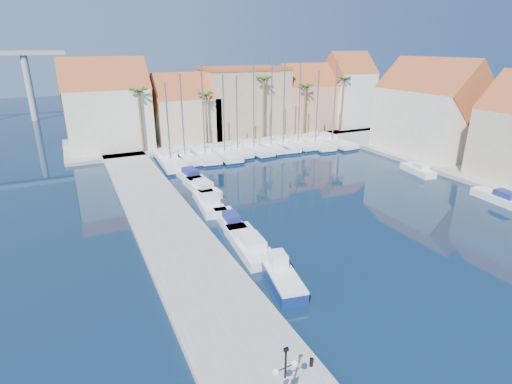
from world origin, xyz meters
The scene contains 36 objects.
ground centered at (0.00, 0.00, 0.00)m, with size 260.00×260.00×0.00m, color black.
quay_west centered at (-9.00, 13.50, 0.25)m, with size 6.00×77.00×0.50m, color gray.
shore_north centered at (10.00, 48.00, 0.25)m, with size 54.00×16.00×0.50m, color gray.
shore_east centered at (32.00, 15.00, 0.25)m, with size 12.00×60.00×0.50m, color gray.
lamp_post centered at (-9.23, -6.85, 2.92)m, with size 1.25×0.39×3.68m.
bollard centered at (-6.60, -4.91, 0.73)m, with size 0.18×0.18×0.46m, color black.
fishing_boat centered at (-4.03, 2.83, 0.62)m, with size 2.72×5.58×1.87m.
motorboat_west_0 centered at (-4.00, 8.19, 0.51)m, with size 2.86×7.24×1.40m.
motorboat_west_1 centered at (-3.72, 13.14, 0.51)m, with size 2.14×5.45×1.40m.
motorboat_west_2 centered at (-3.96, 18.20, 0.51)m, with size 2.80×6.82×1.40m.
motorboat_west_3 centered at (-3.17, 23.02, 0.51)m, with size 2.59×6.94×1.40m.
motorboat_west_4 centered at (-3.18, 28.07, 0.51)m, with size 2.66×6.75×1.40m.
motorboat_east_0 centered at (23.99, 6.33, 0.51)m, with size 2.26×5.86×1.40m.
motorboat_east_1 centered at (23.99, 17.42, 0.51)m, with size 2.49×5.43×1.40m.
sailboat_0 centered at (-3.76, 35.29, 0.55)m, with size 3.48×11.40×11.04m.
sailboat_1 centered at (-1.49, 36.36, 0.59)m, with size 3.08×9.37×12.04m.
sailboat_2 centered at (1.56, 36.35, 0.59)m, with size 3.53×10.43×12.99m.
sailboat_3 centered at (4.38, 35.84, 0.57)m, with size 3.04×10.08×11.74m.
sailboat_4 centered at (6.78, 36.69, 0.59)m, with size 2.51×8.69×11.48m.
sailboat_5 centered at (9.38, 36.60, 0.61)m, with size 3.35×9.87×13.78m.
sailboat_6 centered at (12.33, 36.46, 0.65)m, with size 2.41×8.47×14.07m.
sailboat_7 centered at (14.63, 36.72, 0.63)m, with size 3.04×9.40×14.46m.
sailboat_8 centered at (17.30, 36.64, 0.61)m, with size 2.41×8.84×12.99m.
sailboat_9 centered at (20.06, 35.76, 0.57)m, with size 3.57×10.37×11.88m.
sailboat_10 centered at (23.19, 35.72, 0.58)m, with size 3.32×11.22×13.33m.
building_0 centered at (-10.00, 47.00, 6.52)m, with size 12.30×9.00×13.50m.
building_1 centered at (2.00, 47.00, 5.30)m, with size 10.30×8.00×11.00m.
building_2 centered at (13.00, 48.00, 6.26)m, with size 14.20×10.20×11.50m.
building_3 centered at (25.00, 47.00, 5.86)m, with size 10.30×8.00×12.00m.
building_4 centered at (34.00, 46.00, 6.97)m, with size 8.30×8.00×14.00m.
building_6 centered at (32.00, 24.00, 6.52)m, with size 9.00×14.30×13.50m.
palm_0 centered at (-6.00, 42.00, 9.08)m, with size 2.60×2.60×10.15m.
palm_1 centered at (4.00, 42.00, 8.14)m, with size 2.60×2.60×9.15m.
palm_2 centered at (14.00, 42.00, 10.02)m, with size 2.60×2.60×11.15m.
palm_3 centered at (22.00, 42.00, 8.61)m, with size 2.60×2.60×9.65m.
palm_4 centered at (30.00, 42.00, 9.55)m, with size 2.60×2.60×10.65m.
Camera 1 is at (-15.79, -17.87, 15.52)m, focal length 28.00 mm.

